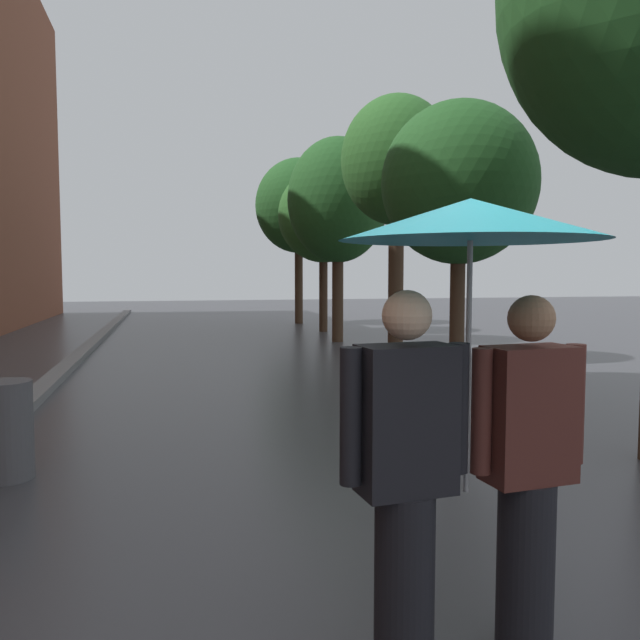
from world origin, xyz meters
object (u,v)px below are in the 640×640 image
at_px(street_tree_4, 323,216).
at_px(street_tree_5, 299,206).
at_px(street_tree_3, 338,201).
at_px(litter_bin, 6,430).
at_px(street_tree_1, 459,184).
at_px(street_tree_2, 397,163).
at_px(couple_under_umbrella, 469,357).

xyz_separation_m(street_tree_4, street_tree_5, (-0.09, 3.29, 0.63)).
distance_m(street_tree_3, litter_bin, 11.91).
xyz_separation_m(street_tree_1, street_tree_4, (0.32, 9.84, 0.40)).
relative_size(street_tree_2, street_tree_5, 0.91).
distance_m(street_tree_1, couple_under_umbrella, 7.21).
bearing_deg(litter_bin, street_tree_1, 28.17).
distance_m(street_tree_1, street_tree_4, 9.85).
distance_m(street_tree_3, couple_under_umbrella, 13.81).
xyz_separation_m(street_tree_2, street_tree_4, (0.11, 6.59, -0.47)).
bearing_deg(litter_bin, couple_under_umbrella, -51.34).
distance_m(street_tree_2, litter_bin, 9.29).
bearing_deg(couple_under_umbrella, street_tree_5, 80.56).
height_order(street_tree_4, street_tree_5, street_tree_5).
distance_m(street_tree_4, street_tree_5, 3.35).
bearing_deg(street_tree_5, couple_under_umbrella, -99.44).
bearing_deg(street_tree_5, street_tree_2, -90.11).
xyz_separation_m(street_tree_2, street_tree_5, (0.02, 9.88, 0.16)).
bearing_deg(street_tree_4, street_tree_2, -90.94).
bearing_deg(litter_bin, street_tree_5, 70.01).
xyz_separation_m(street_tree_5, couple_under_umbrella, (-3.23, -19.46, -2.73)).
bearing_deg(street_tree_1, street_tree_5, 88.99).
relative_size(street_tree_2, litter_bin, 6.26).
xyz_separation_m(couple_under_umbrella, litter_bin, (-2.64, 3.30, -0.98)).
distance_m(street_tree_2, street_tree_5, 9.88).
height_order(street_tree_1, street_tree_3, street_tree_3).
relative_size(street_tree_4, couple_under_umbrella, 2.36).
relative_size(street_tree_3, couple_under_umbrella, 2.52).
bearing_deg(street_tree_1, street_tree_2, 86.25).
distance_m(street_tree_5, couple_under_umbrella, 19.91).
bearing_deg(street_tree_5, litter_bin, -109.99).
height_order(street_tree_5, litter_bin, street_tree_5).
xyz_separation_m(street_tree_4, litter_bin, (-5.97, -12.86, -3.08)).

